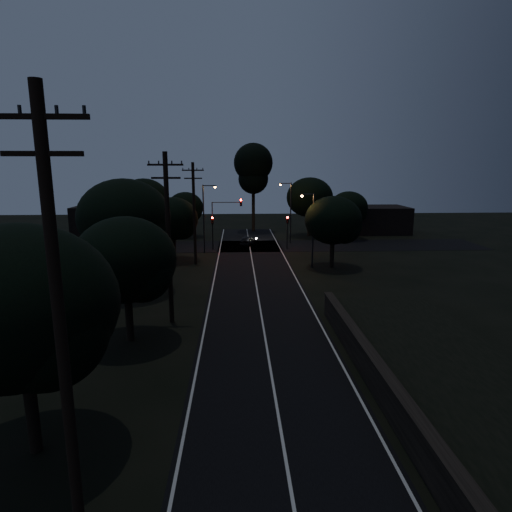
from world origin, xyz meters
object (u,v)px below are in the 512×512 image
utility_pole_mid (168,236)px  tall_pine (253,168)px  signal_mast (226,214)px  streetlight_a (205,214)px  streetlight_b (289,208)px  utility_pole_near (60,328)px  car (248,241)px  signal_right (287,226)px  utility_pole_far (194,212)px  streetlight_c (311,225)px  signal_left (213,227)px

utility_pole_mid → tall_pine: size_ratio=0.81×
utility_pole_mid → signal_mast: size_ratio=1.76×
streetlight_a → streetlight_b: same height
utility_pole_near → car: (5.83, 44.77, -5.64)m
streetlight_a → signal_right: bearing=11.3°
utility_pole_mid → streetlight_b: utility_pole_mid is taller
signal_mast → streetlight_a: bearing=-140.2°
utility_pole_near → utility_pole_far: utility_pole_near is taller
utility_pole_mid → car: size_ratio=3.10×
utility_pole_mid → tall_pine: (7.00, 40.00, 4.05)m
utility_pole_mid → utility_pole_far: bearing=90.0°
utility_pole_far → streetlight_a: size_ratio=1.31×
streetlight_c → car: 14.59m
utility_pole_mid → tall_pine: bearing=80.1°
streetlight_c → car: size_ratio=2.11×
utility_pole_mid → utility_pole_far: utility_pole_mid is taller
signal_mast → utility_pole_near: bearing=-94.2°
signal_mast → streetlight_c: 13.28m
streetlight_b → car: size_ratio=2.25×
signal_left → signal_mast: bearing=0.1°
streetlight_c → car: streetlight_c is taller
signal_mast → streetlight_b: bearing=26.0°
signal_left → streetlight_a: bearing=-109.6°
streetlight_c → utility_pole_near: bearing=-110.3°
tall_pine → streetlight_a: (-6.31, -17.00, -5.16)m
tall_pine → signal_right: bearing=-76.5°
streetlight_a → streetlight_b: bearing=29.5°
utility_pole_near → streetlight_a: 40.04m
tall_pine → streetlight_b: size_ratio=1.70×
utility_pole_near → streetlight_b: size_ratio=1.50×
signal_left → utility_pole_near: bearing=-91.9°
utility_pole_near → streetlight_b: utility_pole_near is taller
signal_right → car: size_ratio=1.16×
utility_pole_far → signal_right: size_ratio=2.56×
signal_mast → streetlight_c: size_ratio=0.83×
signal_left → utility_pole_far: bearing=-99.9°
utility_pole_far → signal_right: 13.53m
utility_pole_far → streetlight_b: 16.51m
utility_pole_far → car: bearing=61.6°
utility_pole_far → car: 13.18m
signal_left → utility_pole_mid: bearing=-93.2°
streetlight_b → utility_pole_far: bearing=-133.3°
tall_pine → signal_right: tall_pine is taller
utility_pole_far → signal_mast: (3.09, 7.99, -1.15)m
utility_pole_near → signal_left: 42.15m
utility_pole_far → streetlight_b: size_ratio=1.31×
streetlight_c → streetlight_b: bearing=92.1°
utility_pole_near → signal_right: bearing=75.8°
streetlight_c → utility_pole_far: bearing=170.4°
streetlight_a → streetlight_c: streetlight_a is taller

